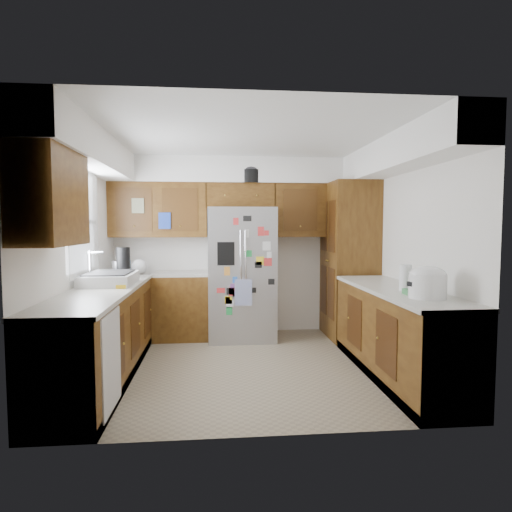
# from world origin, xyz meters

# --- Properties ---
(floor) EXTENTS (3.60, 3.60, 0.00)m
(floor) POSITION_xyz_m (0.00, 0.00, 0.00)
(floor) COLOR gray
(floor) RESTS_ON ground
(room_shell) EXTENTS (3.64, 3.24, 2.52)m
(room_shell) POSITION_xyz_m (-0.11, 0.36, 1.82)
(room_shell) COLOR white
(room_shell) RESTS_ON ground
(left_counter_run) EXTENTS (1.36, 3.20, 0.92)m
(left_counter_run) POSITION_xyz_m (-1.36, 0.03, 0.43)
(left_counter_run) COLOR #46260D
(left_counter_run) RESTS_ON ground
(right_counter_run) EXTENTS (0.63, 2.25, 0.92)m
(right_counter_run) POSITION_xyz_m (1.50, -0.47, 0.42)
(right_counter_run) COLOR #46260D
(right_counter_run) RESTS_ON ground
(pantry) EXTENTS (0.60, 0.90, 2.15)m
(pantry) POSITION_xyz_m (1.50, 1.15, 1.07)
(pantry) COLOR #46260D
(pantry) RESTS_ON ground
(fridge) EXTENTS (0.90, 0.79, 1.80)m
(fridge) POSITION_xyz_m (-0.00, 1.20, 0.90)
(fridge) COLOR gray
(fridge) RESTS_ON ground
(bridge_cabinet) EXTENTS (0.96, 0.34, 0.35)m
(bridge_cabinet) POSITION_xyz_m (0.00, 1.43, 1.98)
(bridge_cabinet) COLOR #46260D
(bridge_cabinet) RESTS_ON fridge
(fridge_top_items) EXTENTS (0.69, 0.40, 0.30)m
(fridge_top_items) POSITION_xyz_m (-0.05, 1.39, 2.29)
(fridge_top_items) COLOR #2F38C1
(fridge_top_items) RESTS_ON bridge_cabinet
(sink_assembly) EXTENTS (0.52, 0.70, 0.37)m
(sink_assembly) POSITION_xyz_m (-1.50, 0.10, 0.99)
(sink_assembly) COLOR silver
(sink_assembly) RESTS_ON left_counter_run
(left_counter_clutter) EXTENTS (0.38, 0.88, 0.38)m
(left_counter_clutter) POSITION_xyz_m (-1.45, 0.84, 1.05)
(left_counter_clutter) COLOR black
(left_counter_clutter) RESTS_ON left_counter_run
(rice_cooker) EXTENTS (0.33, 0.32, 0.28)m
(rice_cooker) POSITION_xyz_m (1.50, -1.07, 1.07)
(rice_cooker) COLOR white
(rice_cooker) RESTS_ON right_counter_run
(paper_towel) EXTENTS (0.11, 0.11, 0.26)m
(paper_towel) POSITION_xyz_m (1.50, -0.64, 1.05)
(paper_towel) COLOR white
(paper_towel) RESTS_ON right_counter_run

